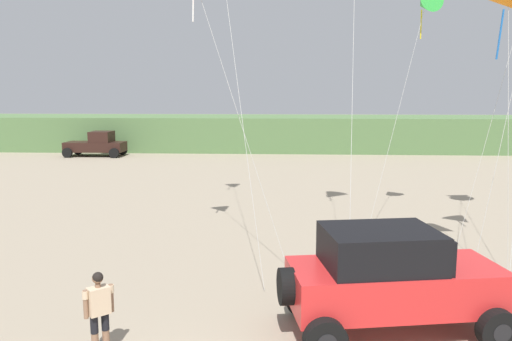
{
  "coord_description": "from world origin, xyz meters",
  "views": [
    {
      "loc": [
        1.05,
        -7.0,
        5.08
      ],
      "look_at": [
        0.46,
        3.84,
        3.41
      ],
      "focal_mm": 35.94,
      "sensor_mm": 36.0,
      "label": 1
    }
  ],
  "objects_px": {
    "person_watching": "(99,308)",
    "distant_pickup": "(97,144)",
    "kite_white_parafoil": "(426,3)",
    "jeep": "(392,278)"
  },
  "relations": [
    {
      "from": "person_watching",
      "to": "distant_pickup",
      "type": "bearing_deg",
      "value": 110.28
    },
    {
      "from": "distant_pickup",
      "to": "kite_white_parafoil",
      "type": "relative_size",
      "value": 0.51
    },
    {
      "from": "jeep",
      "to": "kite_white_parafoil",
      "type": "xyz_separation_m",
      "value": [
        3.09,
        10.15,
        7.23
      ]
    },
    {
      "from": "jeep",
      "to": "distant_pickup",
      "type": "bearing_deg",
      "value": 120.35
    },
    {
      "from": "kite_white_parafoil",
      "to": "jeep",
      "type": "bearing_deg",
      "value": -106.93
    },
    {
      "from": "distant_pickup",
      "to": "kite_white_parafoil",
      "type": "height_order",
      "value": "kite_white_parafoil"
    },
    {
      "from": "jeep",
      "to": "kite_white_parafoil",
      "type": "distance_m",
      "value": 12.84
    },
    {
      "from": "jeep",
      "to": "kite_white_parafoil",
      "type": "relative_size",
      "value": 0.56
    },
    {
      "from": "person_watching",
      "to": "distant_pickup",
      "type": "distance_m",
      "value": 32.51
    },
    {
      "from": "distant_pickup",
      "to": "kite_white_parafoil",
      "type": "bearing_deg",
      "value": -43.36
    }
  ]
}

